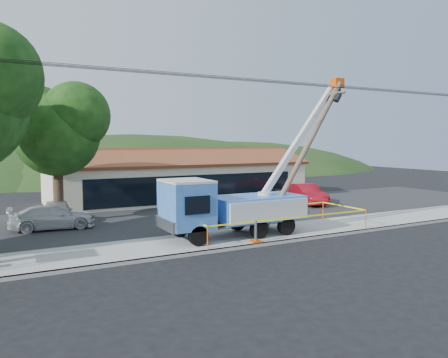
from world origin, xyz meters
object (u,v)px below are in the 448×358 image
utility_truck (230,205)px  car_dark (281,204)px  car_silver (57,226)px  leaning_pole (306,148)px  car_white (53,231)px  car_red (306,205)px

utility_truck → car_dark: size_ratio=2.66×
car_silver → car_dark: (17.69, 1.00, 0.00)m
leaning_pole → car_silver: leaning_pole is taller
car_silver → car_dark: size_ratio=1.05×
car_white → car_dark: size_ratio=1.13×
car_red → car_white: car_red is taller
utility_truck → car_red: (11.63, 7.98, -1.84)m
car_dark → leaning_pole: bearing=-129.3°
leaning_pole → car_silver: bearing=144.9°
utility_truck → car_dark: utility_truck is taller
leaning_pole → utility_truck: bearing=174.3°
leaning_pole → car_white: leaning_pole is taller
car_red → leaning_pole: bearing=-117.1°
car_silver → utility_truck: bearing=-40.1°
car_red → car_dark: (-1.67, 1.28, 0.00)m
utility_truck → car_white: size_ratio=2.35×
car_dark → car_silver: bearing=172.4°
car_silver → car_white: car_silver is taller
leaning_pole → car_red: size_ratio=1.77×
car_silver → car_white: (-0.44, -1.40, 0.00)m
car_dark → car_white: bearing=176.7°
utility_truck → leaning_pole: 5.59m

